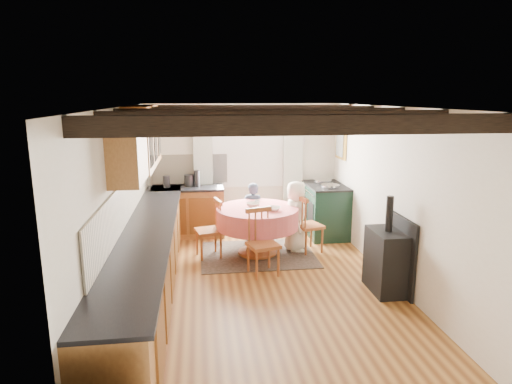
{
  "coord_description": "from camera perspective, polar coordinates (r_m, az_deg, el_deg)",
  "views": [
    {
      "loc": [
        -0.81,
        -5.44,
        2.53
      ],
      "look_at": [
        0.0,
        0.8,
        1.15
      ],
      "focal_mm": 30.65,
      "sensor_mm": 36.0,
      "label": 1
    }
  ],
  "objects": [
    {
      "name": "floor",
      "position": [
        6.05,
        1.0,
        -12.34
      ],
      "size": [
        3.6,
        5.5,
        0.0
      ],
      "primitive_type": "cube",
      "color": "#A36D30",
      "rests_on": "ground"
    },
    {
      "name": "ceiling",
      "position": [
        5.5,
        1.1,
        11.01
      ],
      "size": [
        3.6,
        5.5,
        0.0
      ],
      "primitive_type": "cube",
      "color": "white",
      "rests_on": "ground"
    },
    {
      "name": "wall_back",
      "position": [
        8.34,
        -1.74,
        3.19
      ],
      "size": [
        3.6,
        0.0,
        2.4
      ],
      "primitive_type": "cube",
      "color": "silver",
      "rests_on": "ground"
    },
    {
      "name": "wall_front",
      "position": [
        3.11,
        8.74,
        -13.15
      ],
      "size": [
        3.6,
        0.0,
        2.4
      ],
      "primitive_type": "cube",
      "color": "silver",
      "rests_on": "ground"
    },
    {
      "name": "wall_left",
      "position": [
        5.68,
        -17.21,
        -1.73
      ],
      "size": [
        0.0,
        5.5,
        2.4
      ],
      "primitive_type": "cube",
      "color": "silver",
      "rests_on": "ground"
    },
    {
      "name": "wall_right",
      "position": [
        6.18,
        17.8,
        -0.66
      ],
      "size": [
        0.0,
        5.5,
        2.4
      ],
      "primitive_type": "cube",
      "color": "silver",
      "rests_on": "ground"
    },
    {
      "name": "beam_a",
      "position": [
        3.54,
        5.95,
        8.72
      ],
      "size": [
        3.6,
        0.16,
        0.16
      ],
      "primitive_type": "cube",
      "color": "black",
      "rests_on": "ceiling"
    },
    {
      "name": "beam_b",
      "position": [
        4.52,
        3.0,
        9.55
      ],
      "size": [
        3.6,
        0.16,
        0.16
      ],
      "primitive_type": "cube",
      "color": "black",
      "rests_on": "ceiling"
    },
    {
      "name": "beam_c",
      "position": [
        5.5,
        1.1,
        10.07
      ],
      "size": [
        3.6,
        0.16,
        0.16
      ],
      "primitive_type": "cube",
      "color": "black",
      "rests_on": "ceiling"
    },
    {
      "name": "beam_d",
      "position": [
        6.49,
        -0.23,
        10.43
      ],
      "size": [
        3.6,
        0.16,
        0.16
      ],
      "primitive_type": "cube",
      "color": "black",
      "rests_on": "ceiling"
    },
    {
      "name": "beam_e",
      "position": [
        7.49,
        -1.21,
        10.69
      ],
      "size": [
        3.6,
        0.16,
        0.16
      ],
      "primitive_type": "cube",
      "color": "black",
      "rests_on": "ceiling"
    },
    {
      "name": "splash_left",
      "position": [
        5.97,
        -16.55,
        -1.03
      ],
      "size": [
        0.02,
        4.5,
        0.55
      ],
      "primitive_type": "cube",
      "color": "beige",
      "rests_on": "wall_left"
    },
    {
      "name": "splash_back",
      "position": [
        8.28,
        -8.64,
        2.99
      ],
      "size": [
        1.4,
        0.02,
        0.55
      ],
      "primitive_type": "cube",
      "color": "beige",
      "rests_on": "wall_back"
    },
    {
      "name": "base_cabinet_left",
      "position": [
        5.87,
        -13.81,
        -8.88
      ],
      "size": [
        0.6,
        5.3,
        0.88
      ],
      "primitive_type": "cube",
      "color": "#A06C36",
      "rests_on": "floor"
    },
    {
      "name": "base_cabinet_back",
      "position": [
        8.16,
        -8.85,
        -2.61
      ],
      "size": [
        1.3,
        0.6,
        0.88
      ],
      "primitive_type": "cube",
      "color": "#A06C36",
      "rests_on": "floor"
    },
    {
      "name": "worktop_left",
      "position": [
        5.72,
        -13.85,
        -4.57
      ],
      "size": [
        0.64,
        5.3,
        0.04
      ],
      "primitive_type": "cube",
      "color": "black",
      "rests_on": "base_cabinet_left"
    },
    {
      "name": "worktop_back",
      "position": [
        8.04,
        -8.96,
        0.53
      ],
      "size": [
        1.3,
        0.64,
        0.04
      ],
      "primitive_type": "cube",
      "color": "black",
      "rests_on": "base_cabinet_back"
    },
    {
      "name": "wall_cabinet_glass",
      "position": [
        6.71,
        -14.5,
        7.03
      ],
      "size": [
        0.34,
        1.8,
        0.9
      ],
      "primitive_type": "cube",
      "color": "#A06C36",
      "rests_on": "wall_left"
    },
    {
      "name": "wall_cabinet_solid",
      "position": [
        5.24,
        -16.4,
        4.96
      ],
      "size": [
        0.34,
        0.9,
        0.7
      ],
      "primitive_type": "cube",
      "color": "#A06C36",
      "rests_on": "wall_left"
    },
    {
      "name": "window_frame",
      "position": [
        8.28,
        -1.05,
        5.93
      ],
      "size": [
        1.34,
        0.03,
        1.54
      ],
      "primitive_type": "cube",
      "color": "white",
      "rests_on": "wall_back"
    },
    {
      "name": "window_pane",
      "position": [
        8.28,
        -1.06,
        5.93
      ],
      "size": [
        1.2,
        0.01,
        1.4
      ],
      "primitive_type": "cube",
      "color": "white",
      "rests_on": "wall_back"
    },
    {
      "name": "curtain_left",
      "position": [
        8.21,
        -6.88,
        2.26
      ],
      "size": [
        0.35,
        0.1,
        2.1
      ],
      "primitive_type": "cube",
      "color": "silver",
      "rests_on": "wall_back"
    },
    {
      "name": "curtain_right",
      "position": [
        8.4,
        4.8,
        2.54
      ],
      "size": [
        0.35,
        0.1,
        2.1
      ],
      "primitive_type": "cube",
      "color": "silver",
      "rests_on": "wall_back"
    },
    {
      "name": "curtain_rod",
      "position": [
        8.15,
        -1.0,
        10.06
      ],
      "size": [
        2.0,
        0.03,
        0.03
      ],
      "primitive_type": "cylinder",
      "rotation": [
        0.0,
        1.57,
        0.0
      ],
      "color": "black",
      "rests_on": "wall_back"
    },
    {
      "name": "wall_picture",
      "position": [
        8.2,
        11.04,
        6.34
      ],
      "size": [
        0.04,
        0.5,
        0.6
      ],
      "primitive_type": "cube",
      "color": "gold",
      "rests_on": "wall_right"
    },
    {
      "name": "wall_plate",
      "position": [
        8.41,
        5.44,
        6.66
      ],
      "size": [
        0.3,
        0.02,
        0.3
      ],
      "primitive_type": "cylinder",
      "rotation": [
        1.57,
        0.0,
        0.0
      ],
      "color": "silver",
      "rests_on": "wall_back"
    },
    {
      "name": "rug",
      "position": [
        7.2,
        0.19,
        -8.15
      ],
      "size": [
        1.83,
        1.43,
        0.01
      ],
      "primitive_type": "cube",
      "color": "black",
      "rests_on": "floor"
    },
    {
      "name": "dining_table",
      "position": [
        7.07,
        0.19,
        -5.19
      ],
      "size": [
        1.31,
        1.31,
        0.79
      ],
      "primitive_type": null,
      "color": "#CE483B",
      "rests_on": "floor"
    },
    {
      "name": "chair_near",
      "position": [
        6.29,
        0.95,
        -6.6
      ],
      "size": [
        0.52,
        0.53,
        0.97
      ],
      "primitive_type": null,
      "rotation": [
        0.0,
        0.0,
        0.27
      ],
      "color": "brown",
      "rests_on": "floor"
    },
    {
      "name": "chair_left",
      "position": [
        7.01,
        -6.23,
        -4.79
      ],
      "size": [
        0.5,
        0.49,
        0.94
      ],
      "primitive_type": null,
      "rotation": [
        0.0,
        0.0,
        -1.34
      ],
      "color": "brown",
      "rests_on": "floor"
    },
    {
      "name": "chair_right",
      "position": [
        7.27,
        6.93,
        -4.11
      ],
      "size": [
        0.54,
        0.52,
        0.96
      ],
      "primitive_type": null,
      "rotation": [
        0.0,
        0.0,
        1.89
      ],
      "color": "brown",
      "rests_on": "floor"
    },
    {
      "name": "aga_range",
      "position": [
        8.17,
        9.05,
        -2.27
      ],
      "size": [
        0.68,
        1.05,
        0.97
      ],
      "primitive_type": null,
      "color": "black",
      "rests_on": "floor"
    },
    {
      "name": "cast_iron_stove",
      "position": [
        5.97,
        16.76,
        -6.59
      ],
      "size": [
        0.39,
        0.65,
        1.29
      ],
      "primitive_type": null,
      "color": "black",
      "rests_on": "floor"
    },
    {
      "name": "child_far",
      "position": [
        7.68,
        -0.39,
        -2.69
      ],
      "size": [
        0.45,
        0.36,
        1.07
      ],
      "primitive_type": "imported",
      "rotation": [
        0.0,
        0.0,
        2.85
      ],
      "color": "#2F3E54",
      "rests_on": "floor"
    },
    {
      "name": "child_right",
      "position": [
        7.27,
        5.22,
        -3.16
      ],
      "size": [
        0.48,
        0.64,
        1.18
      ],
      "primitive_type": "imported",
      "rotation": [
        0.0,
        0.0,
        1.37
      ],
      "color": "white",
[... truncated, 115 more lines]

